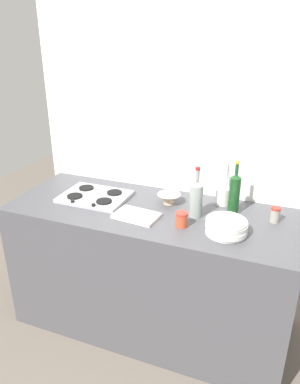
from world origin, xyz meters
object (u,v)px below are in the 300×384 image
(condiment_jar_front, at_px, (275,215))
(condiment_jar_rear, at_px, (182,219))
(mixing_bowl, at_px, (169,198))
(stovetop_hob, at_px, (95,196))
(utensil_crock, at_px, (223,195))
(cutting_board, at_px, (136,216))
(wine_bottle_mid_left, at_px, (234,193))
(plate_stack, at_px, (226,227))
(wine_bottle_leftmost, at_px, (196,198))

(condiment_jar_front, bearing_deg, condiment_jar_rear, -153.17)
(mixing_bowl, bearing_deg, condiment_jar_rear, -57.65)
(stovetop_hob, height_order, utensil_crock, utensil_crock)
(cutting_board, bearing_deg, mixing_bowl, 64.43)
(wine_bottle_mid_left, distance_m, utensil_crock, 0.15)
(stovetop_hob, bearing_deg, cutting_board, -21.77)
(plate_stack, bearing_deg, cutting_board, 179.83)
(stovetop_hob, distance_m, wine_bottle_mid_left, 0.91)
(stovetop_hob, distance_m, condiment_jar_front, 1.14)
(stovetop_hob, bearing_deg, wine_bottle_leftmost, -0.20)
(utensil_crock, relative_size, condiment_jar_front, 3.38)
(condiment_jar_front, relative_size, condiment_jar_rear, 1.09)
(wine_bottle_mid_left, relative_size, condiment_jar_rear, 3.90)
(stovetop_hob, height_order, wine_bottle_mid_left, wine_bottle_mid_left)
(plate_stack, distance_m, condiment_jar_front, 0.34)
(condiment_jar_rear, xyz_separation_m, cutting_board, (-0.28, 0.01, -0.03))
(utensil_crock, bearing_deg, wine_bottle_leftmost, -117.70)
(plate_stack, relative_size, wine_bottle_mid_left, 0.69)
(wine_bottle_mid_left, xyz_separation_m, cutting_board, (-0.53, -0.27, -0.12))
(stovetop_hob, distance_m, wine_bottle_leftmost, 0.70)
(wine_bottle_mid_left, height_order, cutting_board, wine_bottle_mid_left)
(utensil_crock, xyz_separation_m, cutting_board, (-0.44, -0.37, -0.05))
(condiment_jar_front, height_order, cutting_board, condiment_jar_front)
(stovetop_hob, bearing_deg, utensil_crock, 15.48)
(mixing_bowl, relative_size, condiment_jar_front, 1.62)
(condiment_jar_rear, bearing_deg, mixing_bowl, 122.35)
(plate_stack, bearing_deg, mixing_bowl, 148.95)
(mixing_bowl, xyz_separation_m, condiment_jar_front, (0.65, -0.01, 0.01))
(utensil_crock, relative_size, cutting_board, 1.20)
(wine_bottle_leftmost, height_order, condiment_jar_rear, wine_bottle_leftmost)
(wine_bottle_mid_left, bearing_deg, utensil_crock, 128.71)
(stovetop_hob, xyz_separation_m, wine_bottle_leftmost, (0.69, -0.00, 0.11))
(wine_bottle_leftmost, bearing_deg, stovetop_hob, 179.80)
(stovetop_hob, bearing_deg, wine_bottle_mid_left, 7.64)
(mixing_bowl, bearing_deg, wine_bottle_leftmost, -27.41)
(stovetop_hob, distance_m, mixing_bowl, 0.50)
(condiment_jar_rear, bearing_deg, stovetop_hob, 166.49)
(stovetop_hob, relative_size, wine_bottle_leftmost, 1.39)
(plate_stack, bearing_deg, condiment_jar_front, 45.33)
(plate_stack, relative_size, utensil_crock, 0.73)
(condiment_jar_rear, bearing_deg, condiment_jar_front, 26.83)
(condiment_jar_rear, height_order, cutting_board, condiment_jar_rear)
(condiment_jar_front, bearing_deg, mixing_bowl, 178.90)
(plate_stack, height_order, mixing_bowl, plate_stack)
(condiment_jar_rear, distance_m, cutting_board, 0.29)
(stovetop_hob, bearing_deg, condiment_jar_front, 4.59)
(plate_stack, height_order, utensil_crock, utensil_crock)
(wine_bottle_leftmost, height_order, condiment_jar_front, wine_bottle_leftmost)
(wine_bottle_mid_left, height_order, condiment_jar_rear, wine_bottle_mid_left)
(condiment_jar_front, bearing_deg, utensil_crock, 158.09)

